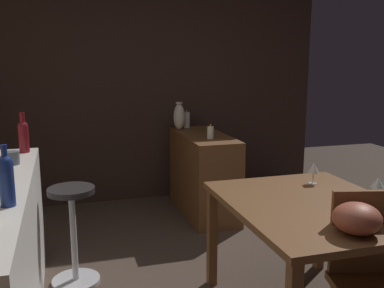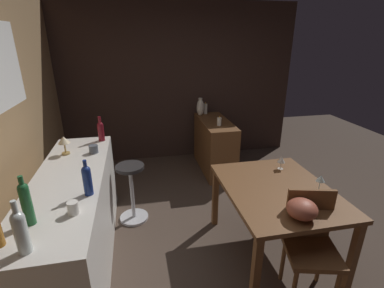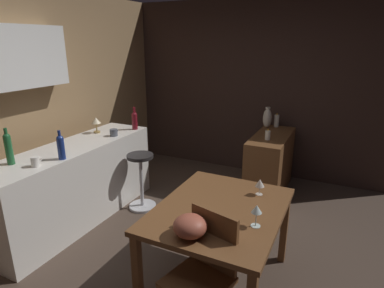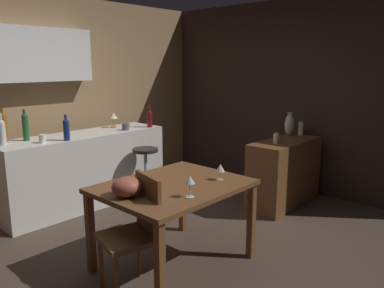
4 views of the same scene
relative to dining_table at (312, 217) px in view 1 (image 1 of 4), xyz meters
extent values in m
cube|color=#33231E|center=(2.68, 0.68, 0.65)|extent=(0.10, 4.40, 2.60)
cube|color=brown|center=(0.00, 0.00, 0.07)|extent=(1.22, 0.96, 0.04)
cube|color=brown|center=(0.56, 0.43, -0.30)|extent=(0.06, 0.06, 0.70)
cube|color=brown|center=(0.56, -0.43, -0.30)|extent=(0.06, 0.06, 0.70)
cube|color=brown|center=(1.98, 0.03, -0.24)|extent=(1.10, 0.44, 0.82)
cube|color=brown|center=(-0.36, -0.09, 0.03)|extent=(0.12, 0.38, 0.47)
cylinder|color=#262323|center=(0.84, 1.35, 0.03)|extent=(0.32, 0.32, 0.04)
cylinder|color=silver|center=(0.84, 1.35, -0.31)|extent=(0.04, 0.04, 0.67)
cylinder|color=silver|center=(0.84, 1.35, -0.64)|extent=(0.34, 0.34, 0.03)
cylinder|color=silver|center=(-0.14, -0.33, 0.09)|extent=(0.07, 0.07, 0.00)
cylinder|color=silver|center=(-0.14, -0.33, 0.14)|extent=(0.01, 0.01, 0.11)
cone|color=silver|center=(-0.14, -0.33, 0.22)|extent=(0.08, 0.08, 0.06)
cylinder|color=silver|center=(0.36, -0.22, 0.09)|extent=(0.06, 0.06, 0.00)
cylinder|color=silver|center=(0.36, -0.22, 0.13)|extent=(0.01, 0.01, 0.07)
cone|color=silver|center=(0.36, -0.22, 0.20)|extent=(0.08, 0.08, 0.07)
ellipsoid|color=#9E4C38|center=(-0.46, 0.04, 0.16)|extent=(0.23, 0.23, 0.15)
cylinder|color=navy|center=(-0.04, 1.65, 0.35)|extent=(0.07, 0.07, 0.21)
sphere|color=navy|center=(-0.04, 1.65, 0.45)|extent=(0.07, 0.07, 0.07)
cylinder|color=navy|center=(-0.04, 1.65, 0.51)|extent=(0.03, 0.03, 0.06)
cylinder|color=maroon|center=(1.20, 1.66, 0.34)|extent=(0.07, 0.07, 0.19)
sphere|color=maroon|center=(1.20, 1.66, 0.44)|extent=(0.07, 0.07, 0.07)
cylinder|color=maroon|center=(1.20, 1.66, 0.50)|extent=(0.03, 0.03, 0.08)
cylinder|color=#515660|center=(0.82, 1.71, 0.29)|extent=(0.09, 0.09, 0.08)
torus|color=#515660|center=(0.88, 1.71, 0.29)|extent=(0.05, 0.01, 0.05)
cylinder|color=white|center=(1.75, 0.04, 0.22)|extent=(0.06, 0.06, 0.12)
ellipsoid|color=yellow|center=(1.75, 0.04, 0.29)|extent=(0.01, 0.01, 0.03)
cylinder|color=white|center=(2.44, 0.08, 0.25)|extent=(0.07, 0.07, 0.17)
ellipsoid|color=yellow|center=(2.44, 0.08, 0.35)|extent=(0.01, 0.01, 0.03)
ellipsoid|color=beige|center=(2.34, 0.19, 0.30)|extent=(0.12, 0.12, 0.28)
cylinder|color=beige|center=(2.34, 0.19, 0.45)|extent=(0.07, 0.07, 0.02)
camera|label=1|loc=(-2.17, 1.38, 0.93)|focal=41.26mm
camera|label=2|loc=(-2.07, 1.24, 1.40)|focal=26.18mm
camera|label=3|loc=(-2.17, -0.80, 1.36)|focal=30.21mm
camera|label=4|loc=(-2.17, -2.21, 1.08)|focal=35.57mm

